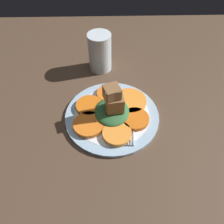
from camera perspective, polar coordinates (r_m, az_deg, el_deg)
The scene contains 11 objects.
table_slab at distance 63.27cm, azimuth 0.00°, elevation -1.81°, with size 120.00×120.00×2.00cm, color #4C3828.
plate at distance 62.08cm, azimuth 0.00°, elevation -0.94°, with size 26.52×26.52×1.05cm.
carrot_slice_0 at distance 66.23cm, azimuth -0.73°, elevation 4.74°, with size 7.55×7.55×1.20cm, color orange.
carrot_slice_1 at distance 63.28cm, azimuth -5.97°, elevation 1.64°, with size 7.61×7.61×1.20cm, color orange.
carrot_slice_2 at distance 59.00cm, azimuth -6.09°, elevation -3.24°, with size 8.40×8.40×1.20cm, color orange.
carrot_slice_3 at distance 56.98cm, azimuth 1.29°, elevation -5.61°, with size 7.66×7.66×1.20cm, color orange.
carrot_slice_4 at distance 60.16cm, azimuth 6.12°, elevation -1.81°, with size 7.54×7.54×1.20cm, color orange.
carrot_slice_5 at distance 64.39cm, azimuth 4.64°, elevation 2.87°, with size 9.78×9.78×1.20cm, color orange.
center_pile at distance 58.71cm, azimuth 0.08°, elevation 1.71°, with size 10.67×9.60×10.36cm.
fork at distance 60.56cm, azimuth 4.72°, elevation -1.77°, with size 18.12×3.29×0.40cm.
water_glass at distance 74.67cm, azimuth -3.19°, elevation 15.33°, with size 7.64×7.64×12.75cm.
Camera 1 is at (-39.20, 0.98, 50.65)cm, focal length 35.00 mm.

